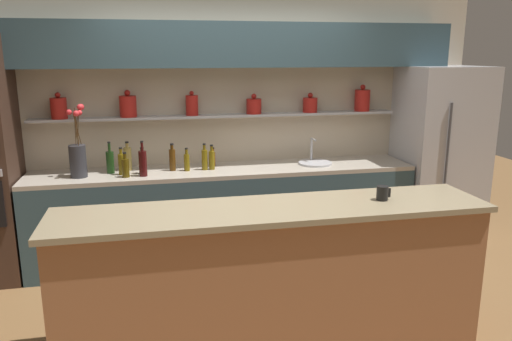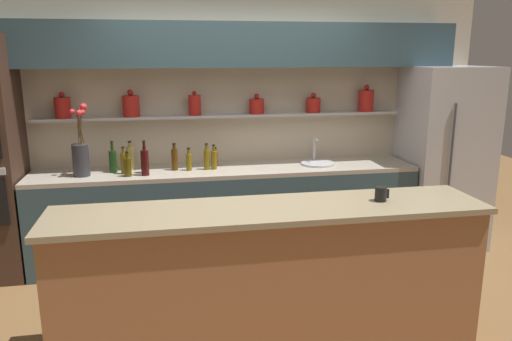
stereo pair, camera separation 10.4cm
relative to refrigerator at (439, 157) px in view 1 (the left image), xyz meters
The scene contains 19 objects.
ground_plane 2.67m from the refrigerator, 151.34° to the right, with size 12.00×12.00×0.00m, color brown.
back_wall_unit 2.30m from the refrigerator, behind, with size 5.20×0.44×2.60m.
back_counter_unit 2.33m from the refrigerator, behind, with size 3.71×0.62×0.92m.
island_counter 2.73m from the refrigerator, 144.41° to the right, with size 2.93×0.61×1.02m.
refrigerator is the anchor object (origin of this frame).
flower_vase 3.63m from the refrigerator, behind, with size 0.16×0.18×0.66m.
sink_fixture 1.36m from the refrigerator, behind, with size 0.34×0.34×0.25m.
bottle_wine_0 3.36m from the refrigerator, behind, with size 0.07×0.07×0.30m.
bottle_spirit_1 3.06m from the refrigerator, behind, with size 0.06×0.06×0.25m.
bottle_oil_2 2.41m from the refrigerator, behind, with size 0.05×0.05×0.24m.
bottle_oil_3 3.25m from the refrigerator, behind, with size 0.06×0.06×0.26m.
bottle_oil_4 3.21m from the refrigerator, behind, with size 0.07×0.07×0.23m.
bottle_sauce_5 2.39m from the refrigerator, behind, with size 0.05×0.05×0.19m.
bottle_oil_6 2.65m from the refrigerator, behind, with size 0.05×0.05×0.22m.
bottle_wine_7 3.06m from the refrigerator, behind, with size 0.07×0.07×0.33m.
bottle_spirit_8 2.79m from the refrigerator, behind, with size 0.06×0.06×0.26m.
bottle_oil_9 2.48m from the refrigerator, behind, with size 0.06×0.06×0.26m.
bottle_spirit_10 3.21m from the refrigerator, behind, with size 0.07×0.07×0.28m.
coffee_mug 2.12m from the refrigerator, 132.10° to the right, with size 0.10×0.08×0.10m.
Camera 1 is at (-0.78, -3.44, 2.03)m, focal length 35.00 mm.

